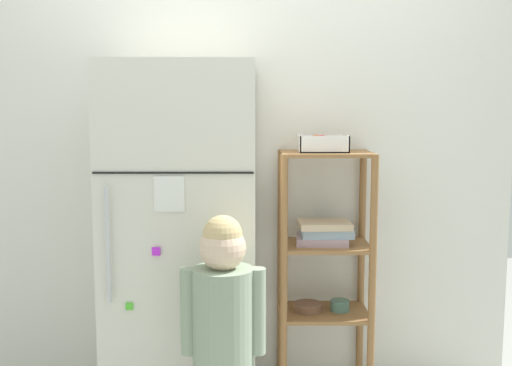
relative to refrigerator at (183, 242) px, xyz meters
The scene contains 5 objects.
kitchen_wall_back 0.52m from the refrigerator, 49.31° to the left, with size 2.75×0.03×2.16m, color silver.
refrigerator is the anchor object (origin of this frame).
child_standing 0.57m from the refrigerator, 66.83° to the right, with size 0.34×0.25×1.05m.
pantry_shelf_unit 0.70m from the refrigerator, 11.71° to the left, with size 0.45×0.34×1.24m.
fruit_bin 0.82m from the refrigerator, 11.89° to the left, with size 0.23×0.19×0.08m.
Camera 1 is at (0.03, -2.86, 1.47)m, focal length 43.93 mm.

